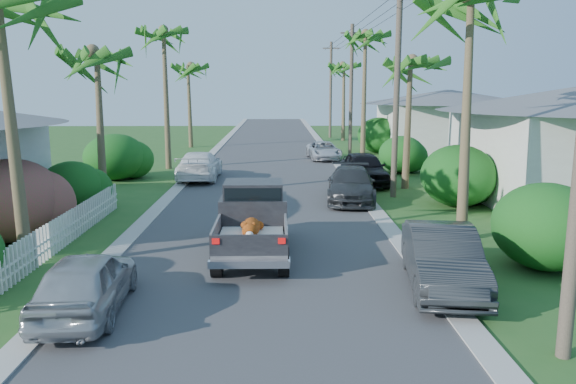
{
  "coord_description": "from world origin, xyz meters",
  "views": [
    {
      "loc": [
        0.47,
        -11.27,
        4.76
      ],
      "look_at": [
        0.82,
        6.74,
        1.4
      ],
      "focal_mm": 35.0,
      "sensor_mm": 36.0,
      "label": 1
    }
  ],
  "objects_px": {
    "palm_l_d": "(188,66)",
    "palm_r_d": "(344,65)",
    "parked_car_ln": "(86,283)",
    "house_right_far": "(447,124)",
    "parked_car_lf": "(200,166)",
    "house_right_near": "(575,149)",
    "parked_car_rm": "(351,185)",
    "parked_car_rd": "(324,151)",
    "palm_r_b": "(410,61)",
    "utility_pole_d": "(331,89)",
    "pickup_truck": "(254,218)",
    "parked_car_rn": "(442,259)",
    "palm_l_c": "(163,31)",
    "utility_pole_c": "(351,90)",
    "palm_l_b": "(96,52)",
    "utility_pole_b": "(397,91)",
    "palm_r_c": "(366,35)",
    "parked_car_rf": "(364,169)"
  },
  "relations": [
    {
      "from": "palm_l_b",
      "to": "utility_pole_c",
      "type": "height_order",
      "value": "utility_pole_c"
    },
    {
      "from": "pickup_truck",
      "to": "house_right_near",
      "type": "distance_m",
      "value": 15.17
    },
    {
      "from": "palm_r_b",
      "to": "utility_pole_b",
      "type": "xyz_separation_m",
      "value": [
        -1.0,
        -2.0,
        -1.35
      ]
    },
    {
      "from": "palm_l_c",
      "to": "palm_l_d",
      "type": "relative_size",
      "value": 1.19
    },
    {
      "from": "house_right_near",
      "to": "palm_r_c",
      "type": "bearing_deg",
      "value": 115.91
    },
    {
      "from": "palm_r_c",
      "to": "house_right_far",
      "type": "distance_m",
      "value": 9.9
    },
    {
      "from": "parked_car_lf",
      "to": "utility_pole_b",
      "type": "relative_size",
      "value": 0.56
    },
    {
      "from": "parked_car_rm",
      "to": "palm_l_b",
      "type": "bearing_deg",
      "value": -173.04
    },
    {
      "from": "utility_pole_c",
      "to": "palm_l_d",
      "type": "bearing_deg",
      "value": 153.62
    },
    {
      "from": "parked_car_ln",
      "to": "palm_r_d",
      "type": "relative_size",
      "value": 0.5
    },
    {
      "from": "palm_l_d",
      "to": "palm_r_c",
      "type": "distance_m",
      "value": 15.1
    },
    {
      "from": "parked_car_rd",
      "to": "utility_pole_c",
      "type": "bearing_deg",
      "value": 38.86
    },
    {
      "from": "parked_car_rf",
      "to": "house_right_near",
      "type": "bearing_deg",
      "value": -30.59
    },
    {
      "from": "parked_car_ln",
      "to": "palm_l_c",
      "type": "bearing_deg",
      "value": -87.06
    },
    {
      "from": "pickup_truck",
      "to": "palm_r_d",
      "type": "relative_size",
      "value": 0.64
    },
    {
      "from": "parked_car_ln",
      "to": "palm_l_b",
      "type": "xyz_separation_m",
      "value": [
        -3.2,
        11.84,
        5.47
      ]
    },
    {
      "from": "pickup_truck",
      "to": "parked_car_rn",
      "type": "distance_m",
      "value": 5.61
    },
    {
      "from": "parked_car_rd",
      "to": "palm_l_d",
      "type": "bearing_deg",
      "value": 137.27
    },
    {
      "from": "parked_car_lf",
      "to": "utility_pole_c",
      "type": "height_order",
      "value": "utility_pole_c"
    },
    {
      "from": "palm_r_b",
      "to": "house_right_far",
      "type": "height_order",
      "value": "palm_r_b"
    },
    {
      "from": "palm_r_b",
      "to": "house_right_near",
      "type": "relative_size",
      "value": 0.8
    },
    {
      "from": "parked_car_ln",
      "to": "house_right_far",
      "type": "height_order",
      "value": "house_right_far"
    },
    {
      "from": "parked_car_lf",
      "to": "house_right_near",
      "type": "relative_size",
      "value": 0.56
    },
    {
      "from": "parked_car_rn",
      "to": "palm_l_b",
      "type": "xyz_separation_m",
      "value": [
        -11.21,
        10.48,
        5.41
      ]
    },
    {
      "from": "parked_car_rm",
      "to": "parked_car_rd",
      "type": "distance_m",
      "value": 14.01
    },
    {
      "from": "house_right_near",
      "to": "palm_l_b",
      "type": "bearing_deg",
      "value": 180.0
    },
    {
      "from": "pickup_truck",
      "to": "palm_l_d",
      "type": "relative_size",
      "value": 0.66
    },
    {
      "from": "parked_car_rn",
      "to": "pickup_truck",
      "type": "bearing_deg",
      "value": 153.04
    },
    {
      "from": "house_right_far",
      "to": "parked_car_rn",
      "type": "bearing_deg",
      "value": -106.78
    },
    {
      "from": "palm_r_b",
      "to": "palm_l_d",
      "type": "bearing_deg",
      "value": 124.59
    },
    {
      "from": "parked_car_rd",
      "to": "utility_pole_d",
      "type": "xyz_separation_m",
      "value": [
        2.0,
        16.9,
        4.01
      ]
    },
    {
      "from": "house_right_far",
      "to": "utility_pole_c",
      "type": "bearing_deg",
      "value": -164.88
    },
    {
      "from": "parked_car_rd",
      "to": "palm_r_c",
      "type": "relative_size",
      "value": 0.45
    },
    {
      "from": "palm_r_d",
      "to": "utility_pole_d",
      "type": "distance_m",
      "value": 3.79
    },
    {
      "from": "house_right_near",
      "to": "pickup_truck",
      "type": "bearing_deg",
      "value": -150.98
    },
    {
      "from": "pickup_truck",
      "to": "palm_l_b",
      "type": "bearing_deg",
      "value": 131.88
    },
    {
      "from": "house_right_near",
      "to": "palm_r_d",
      "type": "bearing_deg",
      "value": 103.07
    },
    {
      "from": "pickup_truck",
      "to": "utility_pole_b",
      "type": "xyz_separation_m",
      "value": [
        5.82,
        8.34,
        3.59
      ]
    },
    {
      "from": "palm_l_d",
      "to": "palm_r_d",
      "type": "bearing_deg",
      "value": 24.78
    },
    {
      "from": "parked_car_lf",
      "to": "house_right_far",
      "type": "xyz_separation_m",
      "value": [
        16.6,
        12.06,
        1.39
      ]
    },
    {
      "from": "parked_car_rm",
      "to": "utility_pole_d",
      "type": "distance_m",
      "value": 31.22
    },
    {
      "from": "utility_pole_c",
      "to": "parked_car_rm",
      "type": "bearing_deg",
      "value": -97.17
    },
    {
      "from": "palm_r_c",
      "to": "utility_pole_b",
      "type": "distance_m",
      "value": 13.48
    },
    {
      "from": "parked_car_rd",
      "to": "house_right_far",
      "type": "height_order",
      "value": "house_right_far"
    },
    {
      "from": "palm_r_b",
      "to": "utility_pole_c",
      "type": "height_order",
      "value": "utility_pole_c"
    },
    {
      "from": "house_right_far",
      "to": "utility_pole_b",
      "type": "distance_m",
      "value": 18.71
    },
    {
      "from": "palm_r_b",
      "to": "utility_pole_d",
      "type": "bearing_deg",
      "value": 92.05
    },
    {
      "from": "parked_car_rf",
      "to": "palm_l_c",
      "type": "distance_m",
      "value": 14.14
    },
    {
      "from": "parked_car_rf",
      "to": "parked_car_ln",
      "type": "height_order",
      "value": "parked_car_rf"
    },
    {
      "from": "pickup_truck",
      "to": "parked_car_ln",
      "type": "relative_size",
      "value": 1.29
    }
  ]
}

